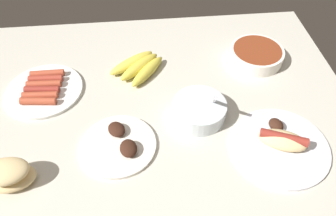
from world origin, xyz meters
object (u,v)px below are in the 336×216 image
Objects in this scene: plate_grilled_meat at (119,144)px; bowl_chili at (256,54)px; plate_hotdog_assembled at (281,143)px; banana_bunch at (139,67)px; bowl_coleslaw at (199,109)px; bread_stack at (8,175)px; plate_sausages at (44,89)px.

bowl_chili is (45.71, 30.84, 1.55)cm from plate_grilled_meat.
plate_hotdog_assembled is at bearing -6.04° from plate_grilled_meat.
banana_bunch is 1.27× the size of bowl_coleslaw.
bread_stack is at bearing -151.36° from bowl_chili.
bowl_chili is (68.76, 8.06, 1.44)cm from plate_sausages.
bowl_coleslaw reaches higher than bowl_chili.
plate_hotdog_assembled is 1.28× the size of plate_grilled_meat.
plate_grilled_meat is at bearing -145.99° from bowl_chili.
plate_grilled_meat reaches higher than banana_bunch.
plate_hotdog_assembled is (35.76, -33.91, -0.09)cm from banana_bunch.
banana_bunch is at bearing 136.53° from plate_hotdog_assembled.
bowl_chili is at bearing 84.33° from plate_hotdog_assembled.
banana_bunch is 1.54× the size of bread_stack.
plate_sausages is (-29.49, -6.66, -0.67)cm from banana_bunch.
plate_grilled_meat is 27.30cm from bread_stack.
plate_hotdog_assembled is at bearing -95.67° from bowl_chili.
plate_hotdog_assembled is 35.49cm from bowl_chili.
plate_sausages is 1.85× the size of bread_stack.
plate_sausages is at bearing 84.77° from bread_stack.
bowl_chili reaches higher than banana_bunch.
banana_bunch reaches higher than plate_sausages.
plate_grilled_meat is 55.16cm from bowl_chili.
bowl_coleslaw is (48.46, 16.56, -0.78)cm from bread_stack.
bowl_chili is at bearing 2.04° from banana_bunch.
banana_bunch is 39.30cm from bowl_chili.
bowl_coleslaw reaches higher than plate_grilled_meat.
banana_bunch is at bearing 49.38° from bread_stack.
plate_hotdog_assembled is at bearing -33.04° from bowl_coleslaw.
plate_hotdog_assembled reaches higher than plate_grilled_meat.
bread_stack is (-2.84, -31.03, 2.55)cm from plate_sausages.
plate_hotdog_assembled is at bearing -43.47° from banana_bunch.
plate_sausages is at bearing 135.34° from plate_grilled_meat.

